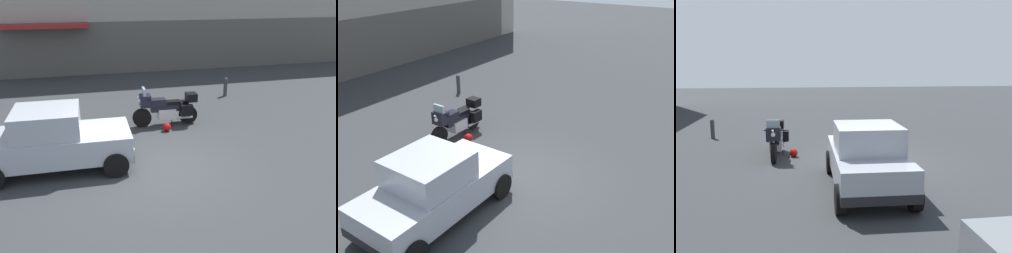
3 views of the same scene
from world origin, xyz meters
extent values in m
plane|color=#2D3033|center=(0.00, 0.00, 0.00)|extent=(80.00, 80.00, 0.00)
cube|color=#514E48|center=(0.00, 11.59, 1.40)|extent=(32.26, 0.12, 2.80)
cube|color=maroon|center=(-3.30, 11.16, 2.70)|extent=(4.40, 1.10, 0.20)
cylinder|color=black|center=(0.14, 3.08, 0.32)|extent=(0.64, 0.16, 0.64)
cylinder|color=black|center=(1.76, 3.01, 0.32)|extent=(0.64, 0.16, 0.64)
cylinder|color=#B7B7BC|center=(0.16, 3.08, 0.75)|extent=(0.33, 0.08, 0.68)
cube|color=#B7B7BC|center=(0.99, 3.04, 0.42)|extent=(0.61, 0.42, 0.36)
cube|color=black|center=(0.99, 3.04, 0.66)|extent=(1.11, 0.32, 0.28)
cube|color=black|center=(0.69, 3.06, 0.84)|extent=(0.53, 0.36, 0.24)
cube|color=black|center=(1.19, 3.04, 0.80)|extent=(0.57, 0.32, 0.12)
cube|color=black|center=(0.26, 3.07, 0.92)|extent=(0.38, 0.45, 0.40)
cube|color=#8C9EAD|center=(0.22, 3.07, 1.22)|extent=(0.10, 0.40, 0.28)
sphere|color=#EAEACC|center=(0.08, 3.08, 0.92)|extent=(0.14, 0.14, 0.14)
cylinder|color=black|center=(0.34, 3.07, 1.02)|extent=(0.06, 0.62, 0.04)
cylinder|color=#B7B7BC|center=(1.58, 2.82, 0.30)|extent=(0.55, 0.11, 0.09)
cube|color=black|center=(1.63, 2.74, 0.58)|extent=(0.41, 0.22, 0.36)
cube|color=black|center=(1.65, 3.30, 0.58)|extent=(0.41, 0.22, 0.36)
cube|color=black|center=(1.86, 3.01, 0.95)|extent=(0.38, 0.41, 0.28)
cylinder|color=black|center=(1.13, 2.86, 0.15)|extent=(0.03, 0.13, 0.29)
sphere|color=#990C0C|center=(0.86, 2.48, 0.14)|extent=(0.28, 0.28, 0.28)
cube|color=#9EA3AD|center=(-2.54, 0.67, 0.66)|extent=(3.84, 1.73, 0.68)
cube|color=#9EA3AD|center=(-2.69, 0.68, 1.32)|extent=(1.64, 1.55, 0.64)
cube|color=#8C9EAD|center=(-1.94, 0.66, 1.32)|extent=(0.09, 1.40, 0.54)
cube|color=#8C9EAD|center=(-3.44, 0.70, 1.32)|extent=(0.09, 1.40, 0.51)
cube|color=black|center=(-0.69, 0.63, 0.42)|extent=(0.16, 1.64, 0.20)
cylinder|color=black|center=(-1.07, 1.42, 0.32)|extent=(0.65, 0.24, 0.64)
cylinder|color=black|center=(-1.11, -0.14, 0.32)|extent=(0.65, 0.24, 0.64)
cylinder|color=black|center=(-3.97, 1.49, 0.32)|extent=(0.65, 0.24, 0.64)
sphere|color=silver|center=(-0.63, 1.08, 0.54)|extent=(0.14, 0.14, 0.14)
sphere|color=silver|center=(-0.65, 0.18, 0.54)|extent=(0.14, 0.14, 0.14)
cylinder|color=#333338|center=(4.37, 5.84, 0.37)|extent=(0.16, 0.16, 0.75)
sphere|color=#333338|center=(4.37, 5.84, 0.75)|extent=(0.16, 0.16, 0.16)
camera|label=1|loc=(-1.79, -7.97, 4.37)|focal=37.36mm
camera|label=2|loc=(-7.68, -4.65, 5.58)|focal=40.46mm
camera|label=3|loc=(-10.82, 2.34, 3.01)|focal=37.98mm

